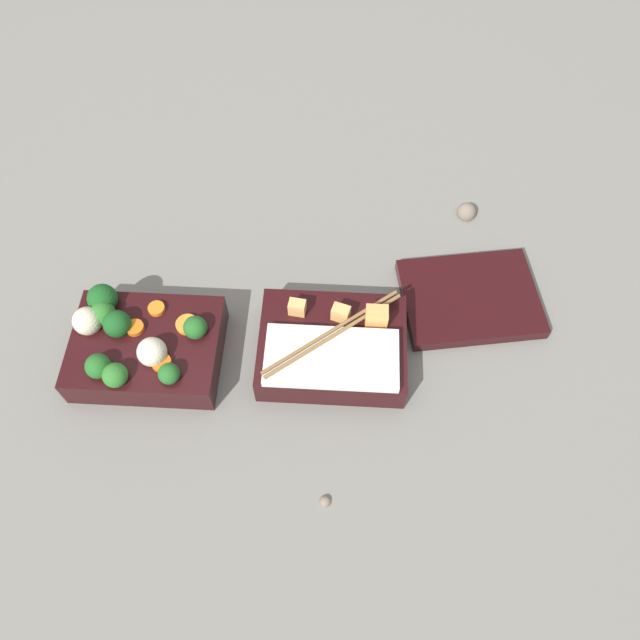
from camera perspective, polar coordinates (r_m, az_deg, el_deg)
ground_plane at (r=0.85m, az=-7.99°, el=-4.18°), size 3.00×3.00×0.00m
bento_tray_vegetable at (r=0.85m, az=-15.96°, el=-2.23°), size 0.19×0.15×0.08m
bento_tray_rice at (r=0.82m, az=1.15°, el=-2.53°), size 0.19×0.15×0.08m
bento_lid at (r=0.91m, az=13.53°, el=1.94°), size 0.21×0.17×0.02m
pebble_0 at (r=1.00m, az=13.24°, el=9.59°), size 0.03×0.03×0.03m
pebble_1 at (r=0.77m, az=0.48°, el=-16.19°), size 0.01×0.01×0.01m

